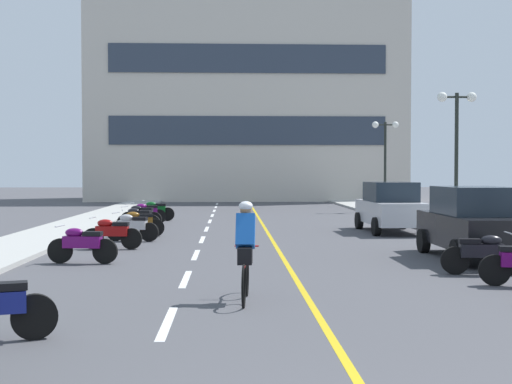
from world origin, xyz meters
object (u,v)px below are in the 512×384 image
(street_lamp_far, at_px, (385,145))
(motorcycle_11, at_px, (146,213))
(motorcycle_7, at_px, (132,226))
(parked_car_mid, at_px, (390,207))
(motorcycle_4, at_px, (482,253))
(motorcycle_9, at_px, (138,218))
(motorcycle_12, at_px, (155,210))
(street_lamp_mid, at_px, (457,128))
(motorcycle_8, at_px, (139,223))
(motorcycle_10, at_px, (141,215))
(motorcycle_5, at_px, (82,244))
(motorcycle_6, at_px, (112,233))
(cyclist_rider, at_px, (245,249))
(parked_car_near, at_px, (473,223))

(street_lamp_far, distance_m, motorcycle_11, 14.83)
(motorcycle_7, bearing_deg, parked_car_mid, 18.17)
(parked_car_mid, xyz_separation_m, motorcycle_7, (-8.90, -2.92, -0.44))
(motorcycle_4, relative_size, motorcycle_9, 1.02)
(motorcycle_4, distance_m, motorcycle_12, 18.32)
(street_lamp_mid, distance_m, motorcycle_8, 12.06)
(motorcycle_10, bearing_deg, motorcycle_8, -83.52)
(motorcycle_5, xyz_separation_m, motorcycle_12, (0.17, 14.01, 0.00))
(motorcycle_5, distance_m, motorcycle_7, 5.16)
(motorcycle_7, bearing_deg, motorcycle_6, -96.75)
(street_lamp_mid, relative_size, motorcycle_6, 2.94)
(motorcycle_5, bearing_deg, motorcycle_8, 86.10)
(street_lamp_mid, xyz_separation_m, motorcycle_11, (-11.91, 3.82, -3.32))
(motorcycle_8, bearing_deg, motorcycle_4, -45.86)
(parked_car_mid, relative_size, motorcycle_11, 2.59)
(street_lamp_far, height_order, motorcycle_5, street_lamp_far)
(street_lamp_mid, relative_size, motorcycle_5, 2.95)
(street_lamp_far, bearing_deg, motorcycle_11, -146.02)
(motorcycle_4, height_order, motorcycle_6, same)
(street_lamp_mid, bearing_deg, motorcycle_9, 178.47)
(cyclist_rider, bearing_deg, motorcycle_5, 128.35)
(motorcycle_10, bearing_deg, parked_car_mid, -15.52)
(motorcycle_5, xyz_separation_m, motorcycle_9, (0.14, 8.78, 0.00))
(street_lamp_mid, bearing_deg, motorcycle_5, -144.56)
(motorcycle_5, bearing_deg, motorcycle_10, 90.07)
(motorcycle_6, bearing_deg, cyclist_rider, -65.06)
(motorcycle_8, xyz_separation_m, motorcycle_12, (-0.27, 7.42, 0.00))
(motorcycle_9, bearing_deg, motorcycle_10, 94.70)
(motorcycle_7, bearing_deg, street_lamp_mid, 16.16)
(motorcycle_8, bearing_deg, motorcycle_6, -94.18)
(motorcycle_4, bearing_deg, motorcycle_7, 139.37)
(motorcycle_5, height_order, motorcycle_8, same)
(motorcycle_5, height_order, motorcycle_9, same)
(parked_car_mid, xyz_separation_m, motorcycle_10, (-9.36, 2.60, -0.44))
(motorcycle_6, xyz_separation_m, motorcycle_7, (0.26, 2.17, 0.00))
(parked_car_mid, relative_size, motorcycle_9, 2.54)
(street_lamp_mid, distance_m, parked_car_near, 8.78)
(parked_car_near, distance_m, motorcycle_6, 9.77)
(cyclist_rider, bearing_deg, motorcycle_4, 27.93)
(motorcycle_11, bearing_deg, cyclist_rider, -77.40)
(parked_car_near, bearing_deg, parked_car_mid, 92.10)
(street_lamp_far, xyz_separation_m, motorcycle_10, (-12.00, -9.71, -3.20))
(street_lamp_far, distance_m, motorcycle_7, 19.37)
(parked_car_mid, bearing_deg, motorcycle_10, 164.48)
(motorcycle_9, xyz_separation_m, motorcycle_12, (0.03, 5.24, 0.00))
(parked_car_mid, height_order, motorcycle_10, parked_car_mid)
(parked_car_near, distance_m, motorcycle_12, 16.51)
(motorcycle_8, xyz_separation_m, motorcycle_9, (-0.31, 2.18, 0.00))
(motorcycle_5, xyz_separation_m, motorcycle_6, (0.18, 2.97, 0.00))
(parked_car_near, xyz_separation_m, motorcycle_10, (-9.63, 10.18, -0.44))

